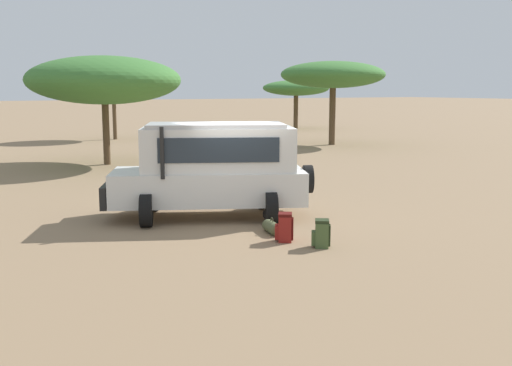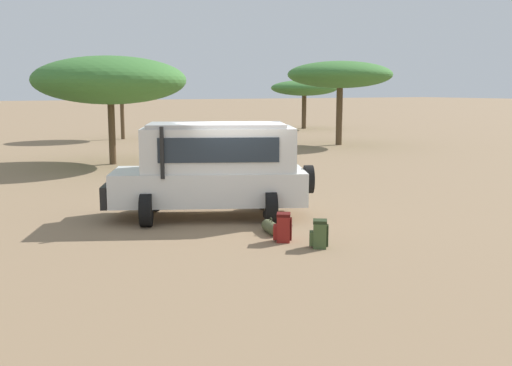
{
  "view_description": "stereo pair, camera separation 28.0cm",
  "coord_description": "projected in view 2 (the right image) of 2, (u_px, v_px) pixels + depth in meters",
  "views": [
    {
      "loc": [
        -6.96,
        -13.33,
        3.32
      ],
      "look_at": [
        0.23,
        -0.61,
        1.0
      ],
      "focal_mm": 42.0,
      "sensor_mm": 36.0,
      "label": 1
    },
    {
      "loc": [
        -6.71,
        -13.47,
        3.32
      ],
      "look_at": [
        0.23,
        -0.61,
        1.0
      ],
      "focal_mm": 42.0,
      "sensor_mm": 36.0,
      "label": 2
    }
  ],
  "objects": [
    {
      "name": "acacia_tree_right_mid",
      "position": [
        340.0,
        75.0,
        34.86
      ],
      "size": [
        6.29,
        5.74,
        4.89
      ],
      "color": "brown",
      "rests_on": "ground_plane"
    },
    {
      "name": "safari_vehicle",
      "position": [
        213.0,
        168.0,
        15.39
      ],
      "size": [
        5.37,
        3.87,
        2.44
      ],
      "color": "silver",
      "rests_on": "ground_plane"
    },
    {
      "name": "acacia_tree_far_right",
      "position": [
        304.0,
        88.0,
        49.3
      ],
      "size": [
        5.55,
        5.39,
        3.98
      ],
      "color": "brown",
      "rests_on": "ground_plane"
    },
    {
      "name": "ground_plane",
      "position": [
        237.0,
        219.0,
        15.37
      ],
      "size": [
        320.0,
        320.0,
        0.0
      ],
      "primitive_type": "plane",
      "color": "#8C7051"
    },
    {
      "name": "backpack_beside_front_wheel",
      "position": [
        283.0,
        228.0,
        13.05
      ],
      "size": [
        0.46,
        0.44,
        0.63
      ],
      "color": "maroon",
      "rests_on": "ground_plane"
    },
    {
      "name": "backpack_cluster_center",
      "position": [
        319.0,
        234.0,
        12.55
      ],
      "size": [
        0.45,
        0.42,
        0.6
      ],
      "color": "#42562D",
      "rests_on": "ground_plane"
    },
    {
      "name": "duffel_bag_low_black_case",
      "position": [
        272.0,
        216.0,
        14.93
      ],
      "size": [
        0.44,
        0.89,
        0.4
      ],
      "color": "black",
      "rests_on": "ground_plane"
    },
    {
      "name": "duffel_bag_soft_canvas",
      "position": [
        271.0,
        227.0,
        13.8
      ],
      "size": [
        0.37,
        0.8,
        0.38
      ],
      "color": "#4C5133",
      "rests_on": "ground_plane"
    },
    {
      "name": "acacia_tree_left_mid",
      "position": [
        110.0,
        80.0,
        25.9
      ],
      "size": [
        6.58,
        6.72,
        4.7
      ],
      "color": "brown",
      "rests_on": "ground_plane"
    },
    {
      "name": "acacia_tree_centre_back",
      "position": [
        121.0,
        77.0,
        38.88
      ],
      "size": [
        4.71,
        4.12,
        4.86
      ],
      "color": "brown",
      "rests_on": "ground_plane"
    }
  ]
}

